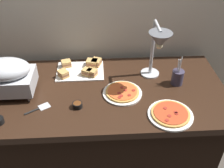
# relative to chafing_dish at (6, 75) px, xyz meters

# --- Properties ---
(ground_plane) EXTENTS (8.00, 8.00, 0.00)m
(ground_plane) POSITION_rel_chafing_dish_xyz_m (0.56, -0.01, -0.91)
(ground_plane) COLOR #4C443D
(back_wall) EXTENTS (4.40, 0.04, 2.40)m
(back_wall) POSITION_rel_chafing_dish_xyz_m (0.56, 0.49, 0.29)
(back_wall) COLOR beige
(back_wall) RESTS_ON ground_plane
(buffet_table) EXTENTS (1.90, 0.84, 0.76)m
(buffet_table) POSITION_rel_chafing_dish_xyz_m (0.56, -0.01, -0.52)
(buffet_table) COLOR black
(buffet_table) RESTS_ON ground_plane
(chafing_dish) EXTENTS (0.35, 0.25, 0.26)m
(chafing_dish) POSITION_rel_chafing_dish_xyz_m (0.00, 0.00, 0.00)
(chafing_dish) COLOR #B7BABF
(chafing_dish) RESTS_ON buffet_table
(heat_lamp) EXTENTS (0.15, 0.32, 0.44)m
(heat_lamp) POSITION_rel_chafing_dish_xyz_m (1.00, 0.03, 0.19)
(heat_lamp) COLOR #B7BABF
(heat_lamp) RESTS_ON buffet_table
(pizza_plate_front) EXTENTS (0.28, 0.28, 0.03)m
(pizza_plate_front) POSITION_rel_chafing_dish_xyz_m (1.05, -0.29, -0.13)
(pizza_plate_front) COLOR white
(pizza_plate_front) RESTS_ON buffet_table
(pizza_plate_center) EXTENTS (0.27, 0.27, 0.03)m
(pizza_plate_center) POSITION_rel_chafing_dish_xyz_m (0.77, -0.06, -0.13)
(pizza_plate_center) COLOR white
(pizza_plate_center) RESTS_ON buffet_table
(sandwich_platter) EXTENTS (0.36, 0.26, 0.06)m
(sandwich_platter) POSITION_rel_chafing_dish_xyz_m (0.49, 0.24, -0.12)
(sandwich_platter) COLOR white
(sandwich_platter) RESTS_ON buffet_table
(sauce_cup_far) EXTENTS (0.06, 0.06, 0.04)m
(sauce_cup_far) POSITION_rel_chafing_dish_xyz_m (0.47, -0.18, -0.13)
(sauce_cup_far) COLOR black
(sauce_cup_far) RESTS_ON buffet_table
(utensil_holder) EXTENTS (0.08, 0.08, 0.23)m
(utensil_holder) POSITION_rel_chafing_dish_xyz_m (1.18, 0.04, -0.09)
(utensil_holder) COLOR #383347
(utensil_holder) RESTS_ON buffet_table
(serving_spatula) EXTENTS (0.16, 0.12, 0.01)m
(serving_spatula) POSITION_rel_chafing_dish_xyz_m (0.22, -0.18, -0.14)
(serving_spatula) COLOR #B7BABF
(serving_spatula) RESTS_ON buffet_table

